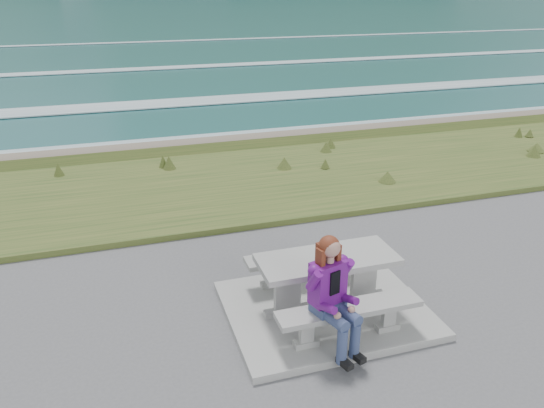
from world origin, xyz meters
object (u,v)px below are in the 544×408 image
object	(u,v)px
picnic_table	(327,268)
seated_woman	(335,311)
bench_landward	(349,313)
bench_seaward	(307,259)

from	to	relation	value
picnic_table	seated_woman	distance (m)	0.87
picnic_table	seated_woman	world-z (taller)	seated_woman
picnic_table	bench_landward	world-z (taller)	picnic_table
seated_woman	bench_landward	bearing A→B (deg)	10.95
picnic_table	bench_seaward	distance (m)	0.74
picnic_table	bench_landward	xyz separation A→B (m)	(0.00, -0.70, -0.23)
bench_landward	picnic_table	bearing A→B (deg)	90.00
bench_landward	bench_seaward	xyz separation A→B (m)	(0.00, 1.40, 0.00)
bench_landward	seated_woman	distance (m)	0.33
bench_seaward	seated_woman	distance (m)	1.56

